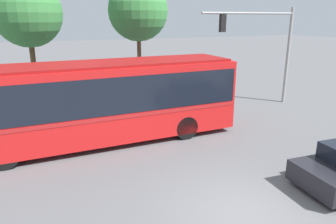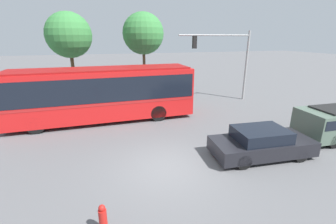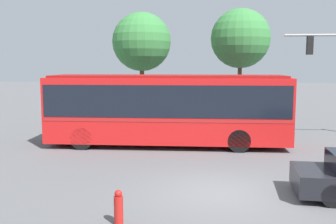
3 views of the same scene
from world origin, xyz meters
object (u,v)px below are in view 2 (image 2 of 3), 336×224
Objects in this scene: traffic_light_pole at (229,54)px; street_tree_left at (69,35)px; street_tree_centre at (143,34)px; fire_hydrant at (103,219)px; sedan_foreground at (261,143)px; city_bus at (103,91)px.

traffic_light_pole is 0.84× the size of street_tree_left.
fire_hydrant is at bearing -104.70° from street_tree_centre.
traffic_light_pole is at bearing 73.02° from sedan_foreground.
sedan_foreground is 0.62× the size of street_tree_centre.
fire_hydrant is at bearing 47.77° from traffic_light_pole.
street_tree_left is 8.31× the size of fire_hydrant.
city_bus is at bearing -72.71° from street_tree_left.
city_bus is 9.28m from fire_hydrant.
traffic_light_pole is 6.96× the size of fire_hydrant.
sedan_foreground is at bearing -79.66° from street_tree_centre.
street_tree_left is at bearing -24.39° from traffic_light_pole.
city_bus is 1.85× the size of traffic_light_pole.
sedan_foreground is 14.88m from street_tree_centre.
traffic_light_pole is 7.93m from street_tree_centre.
street_tree_left is at bearing 175.40° from street_tree_centre.
street_tree_left reaches higher than fire_hydrant.
sedan_foreground is at bearing 69.05° from traffic_light_pole.
street_tree_left is (-12.22, 5.54, 1.44)m from traffic_light_pole.
sedan_foreground is 0.63× the size of street_tree_left.
fire_hydrant is (-0.32, -9.16, -1.46)m from city_bus.
street_tree_centre is at bearing 104.32° from sedan_foreground.
street_tree_centre reaches higher than city_bus.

